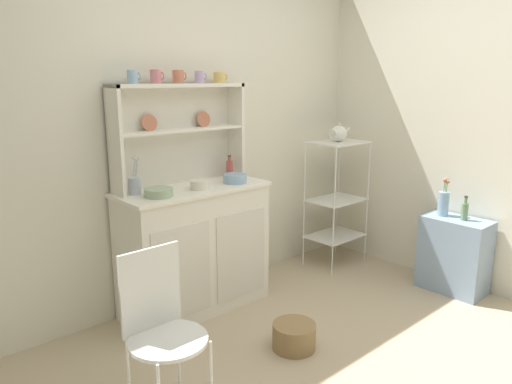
# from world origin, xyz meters

# --- Properties ---
(ground_plane) EXTENTS (3.84, 3.84, 0.00)m
(ground_plane) POSITION_xyz_m (0.00, 0.00, 0.00)
(ground_plane) COLOR tan
(ground_plane) RESTS_ON ground
(wall_back) EXTENTS (3.84, 0.05, 2.50)m
(wall_back) POSITION_xyz_m (0.00, 1.62, 1.25)
(wall_back) COLOR silver
(wall_back) RESTS_ON ground
(hutch_cabinet) EXTENTS (1.05, 0.45, 0.88)m
(hutch_cabinet) POSITION_xyz_m (-0.19, 1.37, 0.45)
(hutch_cabinet) COLOR white
(hutch_cabinet) RESTS_ON ground
(hutch_shelf_unit) EXTENTS (0.98, 0.18, 0.68)m
(hutch_shelf_unit) POSITION_xyz_m (-0.19, 1.53, 1.28)
(hutch_shelf_unit) COLOR silver
(hutch_shelf_unit) RESTS_ON hutch_cabinet
(bakers_rack) EXTENTS (0.47, 0.34, 1.08)m
(bakers_rack) POSITION_xyz_m (1.20, 1.25, 0.65)
(bakers_rack) COLOR silver
(bakers_rack) RESTS_ON ground
(side_shelf_blue) EXTENTS (0.28, 0.48, 0.57)m
(side_shelf_blue) POSITION_xyz_m (1.44, 0.29, 0.29)
(side_shelf_blue) COLOR #849EBC
(side_shelf_blue) RESTS_ON ground
(wire_chair) EXTENTS (0.36, 0.36, 0.85)m
(wire_chair) POSITION_xyz_m (-0.99, 0.50, 0.52)
(wire_chair) COLOR white
(wire_chair) RESTS_ON ground
(floor_basket) EXTENTS (0.26, 0.26, 0.16)m
(floor_basket) POSITION_xyz_m (-0.07, 0.53, 0.08)
(floor_basket) COLOR #93754C
(floor_basket) RESTS_ON ground
(cup_sky_0) EXTENTS (0.08, 0.07, 0.08)m
(cup_sky_0) POSITION_xyz_m (-0.53, 1.49, 1.60)
(cup_sky_0) COLOR #8EB2D1
(cup_sky_0) RESTS_ON hutch_shelf_unit
(cup_rose_1) EXTENTS (0.09, 0.07, 0.09)m
(cup_rose_1) POSITION_xyz_m (-0.37, 1.49, 1.61)
(cup_rose_1) COLOR #D17A84
(cup_rose_1) RESTS_ON hutch_shelf_unit
(cup_terracotta_2) EXTENTS (0.09, 0.08, 0.09)m
(cup_terracotta_2) POSITION_xyz_m (-0.20, 1.49, 1.61)
(cup_terracotta_2) COLOR #C67556
(cup_terracotta_2) RESTS_ON hutch_shelf_unit
(cup_lilac_3) EXTENTS (0.08, 0.07, 0.08)m
(cup_lilac_3) POSITION_xyz_m (-0.03, 1.49, 1.60)
(cup_lilac_3) COLOR #B79ECC
(cup_lilac_3) RESTS_ON hutch_shelf_unit
(cup_gold_4) EXTENTS (0.10, 0.08, 0.08)m
(cup_gold_4) POSITION_xyz_m (0.14, 1.49, 1.60)
(cup_gold_4) COLOR #DBB760
(cup_gold_4) RESTS_ON hutch_shelf_unit
(bowl_mixing_large) EXTENTS (0.18, 0.18, 0.05)m
(bowl_mixing_large) POSITION_xyz_m (-0.50, 1.29, 0.91)
(bowl_mixing_large) COLOR #9EB78E
(bowl_mixing_large) RESTS_ON hutch_cabinet
(bowl_floral_medium) EXTENTS (0.12, 0.12, 0.06)m
(bowl_floral_medium) POSITION_xyz_m (-0.19, 1.29, 0.91)
(bowl_floral_medium) COLOR silver
(bowl_floral_medium) RESTS_ON hutch_cabinet
(bowl_cream_small) EXTENTS (0.17, 0.17, 0.06)m
(bowl_cream_small) POSITION_xyz_m (0.11, 1.29, 0.91)
(bowl_cream_small) COLOR #8EB2D1
(bowl_cream_small) RESTS_ON hutch_cabinet
(jam_bottle) EXTENTS (0.05, 0.05, 0.17)m
(jam_bottle) POSITION_xyz_m (0.20, 1.45, 0.95)
(jam_bottle) COLOR #B74C47
(jam_bottle) RESTS_ON hutch_cabinet
(utensil_jar) EXTENTS (0.08, 0.08, 0.25)m
(utensil_jar) POSITION_xyz_m (-0.58, 1.45, 0.94)
(utensil_jar) COLOR #B2B7C6
(utensil_jar) RESTS_ON hutch_cabinet
(porcelain_teapot) EXTENTS (0.23, 0.14, 0.16)m
(porcelain_teapot) POSITION_xyz_m (1.20, 1.25, 1.15)
(porcelain_teapot) COLOR white
(porcelain_teapot) RESTS_ON bakers_rack
(flower_vase) EXTENTS (0.08, 0.08, 0.29)m
(flower_vase) POSITION_xyz_m (1.44, 0.41, 0.68)
(flower_vase) COLOR #8EB2D1
(flower_vase) RESTS_ON side_shelf_blue
(oil_bottle) EXTENTS (0.05, 0.05, 0.18)m
(oil_bottle) POSITION_xyz_m (1.44, 0.24, 0.65)
(oil_bottle) COLOR #6B8C60
(oil_bottle) RESTS_ON side_shelf_blue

